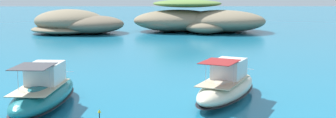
# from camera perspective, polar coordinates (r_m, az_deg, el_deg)

# --- Properties ---
(islet_large) EXTENTS (30.58, 27.91, 6.36)m
(islet_large) POSITION_cam_1_polar(r_m,az_deg,el_deg) (89.39, 4.22, 5.13)
(islet_large) COLOR #84755B
(islet_large) RESTS_ON ground
(islet_small) EXTENTS (22.77, 23.42, 4.55)m
(islet_small) POSITION_cam_1_polar(r_m,az_deg,el_deg) (88.24, -11.97, 4.71)
(islet_small) COLOR #84755B
(islet_small) RESTS_ON ground
(motorboat_teal) EXTENTS (3.88, 10.90, 3.35)m
(motorboat_teal) POSITION_cam_1_polar(r_m,az_deg,el_deg) (32.43, -16.16, -4.31)
(motorboat_teal) COLOR #19727A
(motorboat_teal) RESTS_ON ground
(motorboat_cream) EXTENTS (7.42, 10.72, 3.26)m
(motorboat_cream) POSITION_cam_1_polar(r_m,az_deg,el_deg) (33.63, 7.84, -3.60)
(motorboat_cream) COLOR beige
(motorboat_cream) RESTS_ON ground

